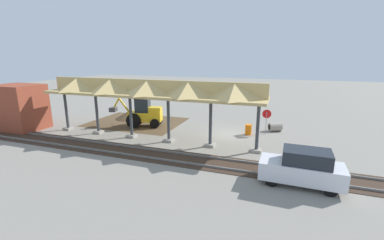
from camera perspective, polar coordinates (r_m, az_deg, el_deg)
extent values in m
plane|color=gray|center=(22.80, 8.42, -3.19)|extent=(120.00, 120.00, 0.00)
cube|color=brown|center=(27.37, -12.22, -0.45)|extent=(9.32, 7.00, 0.01)
cube|color=#9E998E|center=(19.14, 14.08, -6.53)|extent=(0.70, 0.70, 0.20)
cylinder|color=#383D42|center=(18.63, 14.39, -1.62)|extent=(0.24, 0.24, 3.60)
cube|color=#9E998E|center=(19.70, 4.04, -5.54)|extent=(0.70, 0.70, 0.20)
cylinder|color=#383D42|center=(19.20, 4.13, -0.75)|extent=(0.24, 0.24, 3.60)
cube|color=#9E998E|center=(20.82, -5.15, -4.47)|extent=(0.70, 0.70, 0.20)
cylinder|color=#383D42|center=(20.35, -5.25, 0.07)|extent=(0.24, 0.24, 3.60)
cube|color=#9E998E|center=(22.42, -13.19, -3.44)|extent=(0.70, 0.70, 0.20)
cylinder|color=#383D42|center=(21.99, -13.44, 0.79)|extent=(0.24, 0.24, 3.60)
cube|color=#9E998E|center=(24.41, -20.03, -2.51)|extent=(0.70, 0.70, 0.20)
cylinder|color=#383D42|center=(24.01, -20.37, 1.39)|extent=(0.24, 0.24, 3.60)
cube|color=#9E998E|center=(26.69, -25.77, -1.70)|extent=(0.70, 0.70, 0.20)
cylinder|color=#383D42|center=(26.32, -26.16, 1.87)|extent=(0.24, 0.24, 3.60)
cube|color=tan|center=(20.76, -9.71, 5.55)|extent=(18.41, 3.20, 0.20)
cube|color=tan|center=(20.68, -9.79, 7.33)|extent=(18.41, 0.20, 1.10)
pyramid|color=tan|center=(18.35, 9.49, 6.53)|extent=(3.10, 3.20, 1.10)
pyramid|color=tan|center=(19.24, -0.72, 7.05)|extent=(3.10, 3.20, 1.10)
pyramid|color=tan|center=(20.68, -9.79, 7.33)|extent=(3.10, 3.20, 1.10)
pyramid|color=tan|center=(22.55, -17.52, 7.43)|extent=(3.10, 3.20, 1.10)
pyramid|color=tan|center=(24.77, -23.96, 7.41)|extent=(3.10, 3.20, 1.10)
cube|color=slate|center=(17.40, 4.61, -8.33)|extent=(60.00, 0.08, 0.15)
cube|color=slate|center=(16.13, 3.26, -10.17)|extent=(60.00, 0.08, 0.15)
cube|color=#38281E|center=(16.79, 3.96, -9.41)|extent=(60.00, 2.58, 0.03)
cylinder|color=gray|center=(23.29, 16.15, -0.66)|extent=(0.06, 0.06, 2.02)
cylinder|color=red|center=(23.10, 16.29, 1.30)|extent=(0.76, 0.08, 0.76)
cube|color=yellow|center=(25.43, -10.36, 0.79)|extent=(3.42, 2.06, 0.90)
cube|color=#1E262D|center=(25.25, -10.91, 3.34)|extent=(1.55, 1.46, 1.40)
cube|color=yellow|center=(25.04, -8.17, 2.31)|extent=(1.39, 1.35, 0.50)
cylinder|color=black|center=(26.43, -11.95, 0.61)|extent=(1.43, 0.64, 1.40)
cylinder|color=black|center=(25.10, -12.87, -0.15)|extent=(1.43, 0.64, 1.40)
cylinder|color=black|center=(25.91, -7.62, -0.05)|extent=(0.95, 0.52, 0.90)
cylinder|color=black|center=(24.68, -8.26, -0.77)|extent=(0.95, 0.52, 0.90)
cylinder|color=yellow|center=(25.83, -14.89, 3.25)|extent=(1.08, 0.44, 1.41)
cylinder|color=yellow|center=(26.08, -16.52, 3.46)|extent=(0.80, 0.35, 1.20)
cube|color=#47474C|center=(26.31, -17.09, 2.26)|extent=(0.78, 0.93, 0.40)
cone|color=brown|center=(29.10, -13.93, 0.30)|extent=(5.73, 5.73, 1.63)
cylinder|color=#9E9384|center=(24.65, 17.97, -1.48)|extent=(1.33, 1.19, 0.78)
cylinder|color=black|center=(24.43, 16.79, -1.53)|extent=(0.24, 0.47, 0.51)
cube|color=brown|center=(28.73, -33.90, 2.39)|extent=(4.04, 3.12, 4.16)
cube|color=silver|center=(14.95, 23.01, -10.42)|extent=(4.25, 1.88, 0.95)
cube|color=#1E232B|center=(14.66, 24.14, -7.47)|extent=(2.40, 1.61, 0.73)
cylinder|color=black|center=(14.47, 17.27, -12.80)|extent=(0.61, 0.22, 0.60)
cylinder|color=black|center=(15.80, 17.70, -10.48)|extent=(0.61, 0.22, 0.60)
cylinder|color=black|center=(14.63, 28.45, -13.63)|extent=(0.61, 0.22, 0.60)
cylinder|color=black|center=(15.95, 27.85, -11.27)|extent=(0.61, 0.22, 0.60)
cylinder|color=orange|center=(22.94, 12.42, -2.10)|extent=(0.56, 0.56, 0.90)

